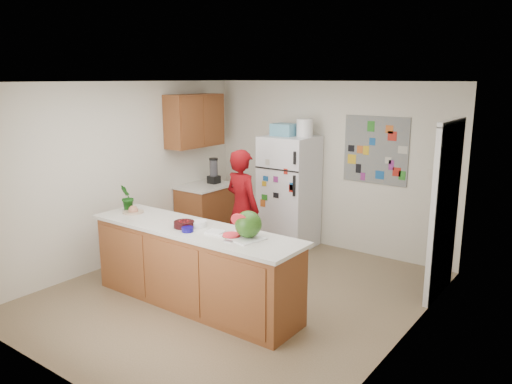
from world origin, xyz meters
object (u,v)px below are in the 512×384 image
Objects in this scene: refrigerator at (289,192)px; cherry_bowl at (184,224)px; person at (242,208)px; watermelon at (248,224)px.

cherry_bowl is (0.16, -2.43, 0.11)m from refrigerator.
person reaches higher than cherry_bowl.
refrigerator reaches higher than watermelon.
refrigerator is 2.53m from watermelon.
refrigerator is 2.44m from cherry_bowl.
refrigerator is 1.08m from person.
person is at bearing 129.91° from watermelon.
refrigerator reaches higher than person.
watermelon reaches higher than cherry_bowl.
person is (-0.07, -1.08, -0.04)m from refrigerator.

